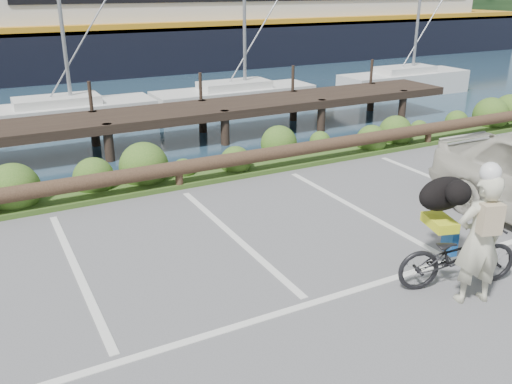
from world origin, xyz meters
The scene contains 6 objects.
ground centered at (0.00, 0.00, 0.00)m, with size 72.00×72.00×0.00m, color #59595B.
vegetation_strip centered at (0.00, 5.30, 0.05)m, with size 34.00×1.60×0.10m, color #3D5B21.
log_rail centered at (0.00, 4.60, 0.00)m, with size 32.00×0.30×0.60m, color #443021, non-canonical shape.
bicycle centered at (2.09, -0.93, 0.46)m, with size 0.62×1.77×0.93m, color black.
cyclist centered at (1.97, -1.33, 0.91)m, with size 0.66×0.43×1.81m, color beige.
dog centered at (2.25, -0.39, 1.18)m, with size 0.86×0.42×0.50m, color black.
Camera 1 is at (-3.57, -5.58, 4.01)m, focal length 38.00 mm.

